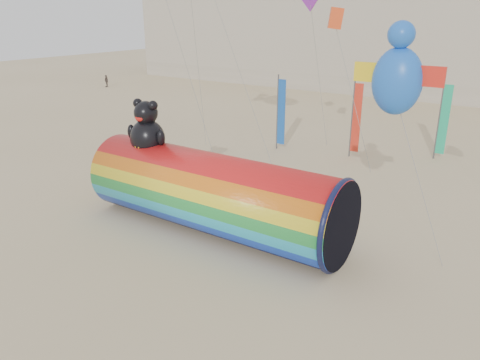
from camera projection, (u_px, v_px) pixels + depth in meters
The scene contains 4 objects.
ground at pixel (211, 240), 19.98m from camera, with size 160.00×160.00×0.00m, color #CCB58C.
hotel_building at pixel (357, 2), 58.54m from camera, with size 60.40×15.40×20.60m.
windsock_assembly at pixel (213, 191), 20.36m from camera, with size 12.04×3.67×5.55m.
festival_banners at pixel (358, 117), 30.94m from camera, with size 10.46×3.90×5.20m.
Camera 1 is at (11.11, -14.10, 9.24)m, focal length 35.00 mm.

